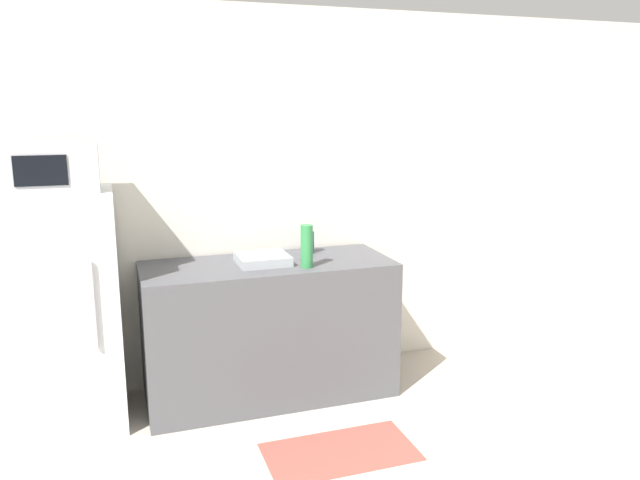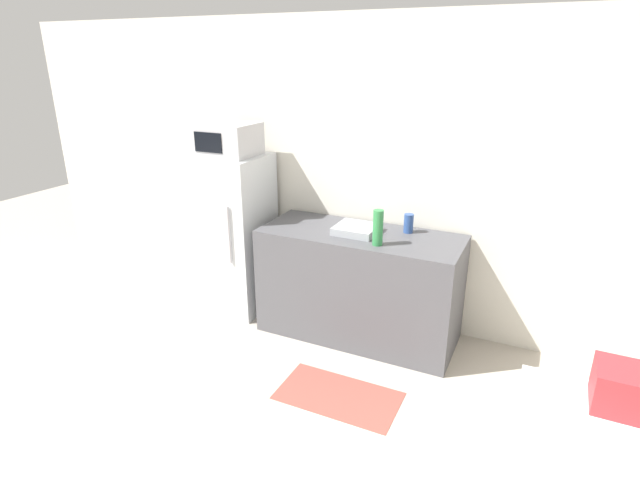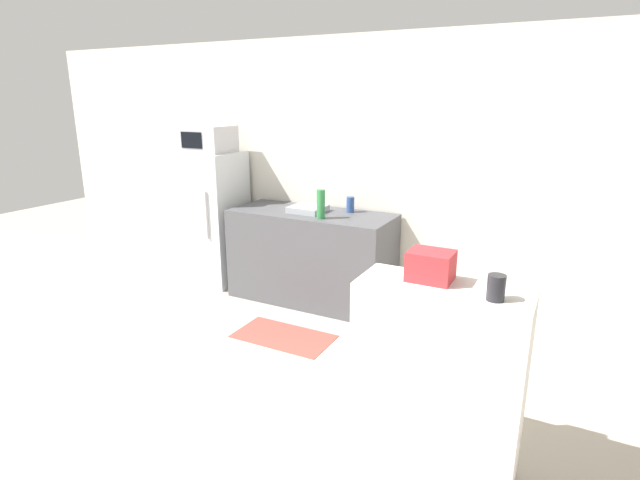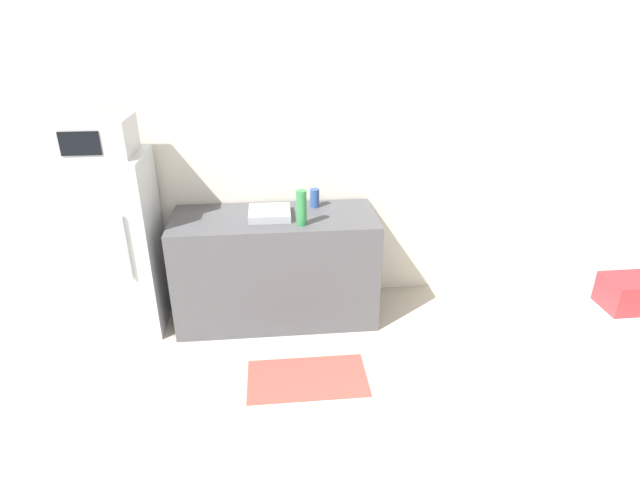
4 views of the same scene
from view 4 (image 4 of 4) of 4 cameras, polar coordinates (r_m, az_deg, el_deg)
name	(u,v)px [view 4 (image 4 of 4)]	position (r m, az deg, el deg)	size (l,w,h in m)	color
wall_back	(292,157)	(4.25, -3.25, 9.48)	(8.00, 0.06, 2.60)	silver
refrigerator	(117,245)	(4.27, -22.18, -0.51)	(0.62, 0.61, 1.45)	silver
microwave	(96,136)	(4.01, -24.18, 10.74)	(0.49, 0.42, 0.28)	#BCBCC1
counter	(276,267)	(4.19, -5.01, -3.14)	(1.64, 0.67, 0.92)	#4C4C51
sink_basin	(270,213)	(3.98, -5.79, 3.08)	(0.33, 0.32, 0.06)	#9EA3A8
bottle_tall	(302,208)	(3.78, -2.13, 3.69)	(0.08, 0.08, 0.27)	#2D7F42
bottle_short	(315,198)	(4.15, -0.61, 4.83)	(0.08, 0.08, 0.15)	#2D4C8C
shelf_cabinet	(619,400)	(3.18, 31.00, -15.39)	(0.88, 0.37, 1.10)	white
basket	(628,293)	(2.84, 31.72, -5.21)	(0.23, 0.19, 0.16)	red
kitchen_rug	(307,378)	(3.74, -1.46, -15.48)	(0.86, 0.47, 0.01)	#99473D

